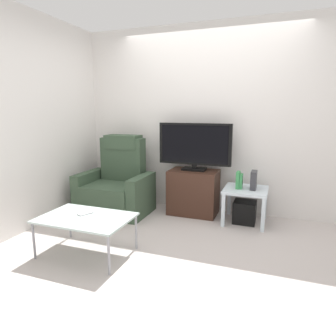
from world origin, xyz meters
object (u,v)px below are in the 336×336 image
object	(u,v)px
cell_phone	(85,213)
subwoofer_box	(245,212)
tv_stand	(193,192)
television	(195,146)
book_middle	(241,181)
game_console	(254,180)
side_table	(246,194)
recliner_armchair	(117,186)
coffee_table	(86,219)
book_leftmost	(238,180)

from	to	relation	value
cell_phone	subwoofer_box	bearing A→B (deg)	69.37
tv_stand	television	world-z (taller)	television
book_middle	game_console	bearing A→B (deg)	11.29
side_table	game_console	bearing A→B (deg)	6.34
tv_stand	game_console	world-z (taller)	game_console
cell_phone	recliner_armchair	bearing A→B (deg)	131.05
recliner_armchair	coffee_table	world-z (taller)	recliner_armchair
book_middle	cell_phone	distance (m)	1.95
side_table	book_leftmost	distance (m)	0.21
television	book_leftmost	distance (m)	0.75
book_middle	game_console	xyz separation A→B (m)	(0.15, 0.03, 0.02)
tv_stand	game_console	xyz separation A→B (m)	(0.81, -0.09, 0.26)
recliner_armchair	cell_phone	xyz separation A→B (m)	(0.32, -1.19, 0.02)
tv_stand	book_leftmost	xyz separation A→B (m)	(0.62, -0.12, 0.25)
television	coffee_table	world-z (taller)	television
side_table	cell_phone	size ratio (longest dim) A/B	3.60
television	book_middle	size ratio (longest dim) A/B	5.34
recliner_armchair	book_middle	world-z (taller)	recliner_armchair
coffee_table	tv_stand	bearing A→B (deg)	66.05
tv_stand	book_middle	distance (m)	0.71
television	side_table	world-z (taller)	television
recliner_armchair	side_table	world-z (taller)	recliner_armchair
game_console	cell_phone	xyz separation A→B (m)	(-1.55, -1.38, -0.17)
side_table	book_middle	distance (m)	0.18
tv_stand	cell_phone	distance (m)	1.65
book_leftmost	subwoofer_box	bearing A→B (deg)	11.31
book_middle	book_leftmost	bearing A→B (deg)	180.00
recliner_armchair	side_table	distance (m)	1.78
tv_stand	coffee_table	size ratio (longest dim) A/B	0.74
television	side_table	xyz separation A→B (m)	(0.72, -0.12, -0.58)
recliner_armchair	book_leftmost	world-z (taller)	recliner_armchair
side_table	book_leftmost	xyz separation A→B (m)	(-0.10, -0.02, 0.18)
television	subwoofer_box	distance (m)	1.10
tv_stand	television	size ratio (longest dim) A/B	0.66
book_leftmost	game_console	xyz separation A→B (m)	(0.19, 0.03, 0.01)
tv_stand	coffee_table	world-z (taller)	tv_stand
book_middle	subwoofer_box	bearing A→B (deg)	18.36
recliner_armchair	book_middle	distance (m)	1.73
television	game_console	world-z (taller)	television
recliner_armchair	cell_phone	size ratio (longest dim) A/B	7.20
coffee_table	recliner_armchair	bearing A→B (deg)	106.37
book_leftmost	coffee_table	xyz separation A→B (m)	(-1.30, -1.42, -0.19)
book_leftmost	television	bearing A→B (deg)	167.22
recliner_armchair	book_leftmost	distance (m)	1.69
recliner_armchair	book_leftmost	xyz separation A→B (m)	(1.67, 0.16, 0.19)
recliner_armchair	game_console	distance (m)	1.88
subwoofer_box	game_console	size ratio (longest dim) A/B	1.21
game_console	coffee_table	world-z (taller)	game_console
cell_phone	game_console	bearing A→B (deg)	67.87
tv_stand	side_table	bearing A→B (deg)	-8.04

